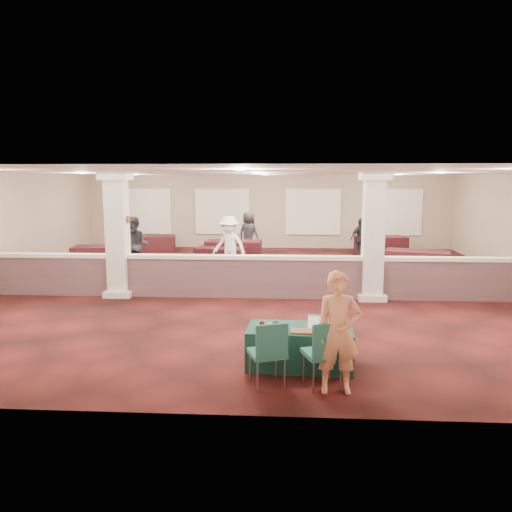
# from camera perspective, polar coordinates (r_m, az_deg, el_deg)

# --- Properties ---
(ground) EXTENTS (16.00, 16.00, 0.00)m
(ground) POSITION_cam_1_polar(r_m,az_deg,el_deg) (14.37, 0.08, -3.36)
(ground) COLOR #481312
(ground) RESTS_ON ground
(wall_back) EXTENTS (16.00, 0.04, 3.20)m
(wall_back) POSITION_cam_1_polar(r_m,az_deg,el_deg) (22.08, 1.32, 5.08)
(wall_back) COLOR gray
(wall_back) RESTS_ON ground
(wall_front) EXTENTS (16.00, 0.04, 3.20)m
(wall_front) POSITION_cam_1_polar(r_m,az_deg,el_deg) (6.24, -4.28, -4.39)
(wall_front) COLOR gray
(wall_front) RESTS_ON ground
(ceiling) EXTENTS (16.00, 16.00, 0.02)m
(ceiling) POSITION_cam_1_polar(r_m,az_deg,el_deg) (14.05, 0.08, 9.50)
(ceiling) COLOR white
(ceiling) RESTS_ON wall_back
(partition_wall) EXTENTS (15.60, 0.28, 1.10)m
(partition_wall) POSITION_cam_1_polar(r_m,az_deg,el_deg) (12.79, -0.32, -2.29)
(partition_wall) COLOR #4F3537
(partition_wall) RESTS_ON ground
(column_left) EXTENTS (0.72, 0.72, 3.20)m
(column_left) POSITION_cam_1_polar(r_m,az_deg,el_deg) (13.32, -15.53, 2.49)
(column_left) COLOR beige
(column_left) RESTS_ON ground
(column_right) EXTENTS (0.72, 0.72, 3.20)m
(column_right) POSITION_cam_1_polar(r_m,az_deg,el_deg) (12.78, 13.23, 2.33)
(column_right) COLOR beige
(column_right) RESTS_ON ground
(sconce_left) EXTENTS (0.12, 0.12, 0.18)m
(sconce_left) POSITION_cam_1_polar(r_m,az_deg,el_deg) (13.38, -16.73, 4.03)
(sconce_left) COLOR brown
(sconce_left) RESTS_ON column_left
(sconce_right) EXTENTS (0.12, 0.12, 0.18)m
(sconce_right) POSITION_cam_1_polar(r_m,az_deg,el_deg) (13.20, -14.44, 4.06)
(sconce_right) COLOR brown
(sconce_right) RESTS_ON column_left
(near_table) EXTENTS (1.73, 0.94, 0.65)m
(near_table) POSITION_cam_1_polar(r_m,az_deg,el_deg) (8.25, 5.01, -10.33)
(near_table) COLOR #0F372B
(near_table) RESTS_ON ground
(conf_chair_main) EXTENTS (0.64, 0.64, 1.02)m
(conf_chair_main) POSITION_cam_1_polar(r_m,az_deg,el_deg) (7.36, 7.88, -10.48)
(conf_chair_main) COLOR #1E5853
(conf_chair_main) RESTS_ON ground
(conf_chair_side) EXTENTS (0.63, 0.63, 0.99)m
(conf_chair_side) POSITION_cam_1_polar(r_m,az_deg,el_deg) (7.35, 1.50, -10.56)
(conf_chair_side) COLOR #1E5853
(conf_chair_side) RESTS_ON ground
(woman) EXTENTS (0.64, 0.44, 1.76)m
(woman) POSITION_cam_1_polar(r_m,az_deg,el_deg) (7.20, 9.37, -8.63)
(woman) COLOR tan
(woman) RESTS_ON ground
(far_table_front_left) EXTENTS (2.05, 1.24, 0.78)m
(far_table_front_left) POSITION_cam_1_polar(r_m,az_deg,el_deg) (17.72, -17.12, -0.15)
(far_table_front_left) COLOR black
(far_table_front_left) RESTS_ON ground
(far_table_front_center) EXTENTS (1.82, 1.21, 0.68)m
(far_table_front_center) POSITION_cam_1_polar(r_m,az_deg,el_deg) (17.38, -4.11, -0.13)
(far_table_front_center) COLOR black
(far_table_front_center) RESTS_ON ground
(far_table_front_right) EXTENTS (2.18, 1.56, 0.80)m
(far_table_front_right) POSITION_cam_1_polar(r_m,az_deg,el_deg) (16.53, 17.93, -0.79)
(far_table_front_right) COLOR black
(far_table_front_right) RESTS_ON ground
(far_table_back_left) EXTENTS (1.74, 1.05, 0.66)m
(far_table_back_left) POSITION_cam_1_polar(r_m,az_deg,el_deg) (21.42, -11.43, 1.38)
(far_table_back_left) COLOR black
(far_table_back_left) RESTS_ON ground
(far_table_back_center) EXTENTS (2.03, 1.08, 0.81)m
(far_table_back_center) POSITION_cam_1_polar(r_m,az_deg,el_deg) (18.18, -2.59, 0.48)
(far_table_back_center) COLOR black
(far_table_back_center) RESTS_ON ground
(far_table_back_right) EXTENTS (2.09, 1.38, 0.78)m
(far_table_back_right) POSITION_cam_1_polar(r_m,az_deg,el_deg) (20.39, 14.08, 1.09)
(far_table_back_right) COLOR black
(far_table_back_right) RESTS_ON ground
(attendee_a) EXTENTS (0.91, 0.54, 1.85)m
(attendee_a) POSITION_cam_1_polar(r_m,az_deg,el_deg) (16.30, -13.61, 1.14)
(attendee_a) COLOR black
(attendee_a) RESTS_ON ground
(attendee_b) EXTENTS (1.31, 1.01, 1.87)m
(attendee_b) POSITION_cam_1_polar(r_m,az_deg,el_deg) (15.93, -3.08, 1.23)
(attendee_b) COLOR silver
(attendee_b) RESTS_ON ground
(attendee_c) EXTENTS (1.02, 0.86, 1.57)m
(attendee_c) POSITION_cam_1_polar(r_m,az_deg,el_deg) (19.25, 11.84, 1.92)
(attendee_c) COLOR black
(attendee_c) RESTS_ON ground
(attendee_d) EXTENTS (0.99, 0.81, 1.77)m
(attendee_d) POSITION_cam_1_polar(r_m,az_deg,el_deg) (19.73, -0.85, 2.55)
(attendee_d) COLOR black
(attendee_d) RESTS_ON ground
(laptop_base) EXTENTS (0.30, 0.22, 0.02)m
(laptop_base) POSITION_cam_1_polar(r_m,az_deg,el_deg) (8.10, 6.93, -8.25)
(laptop_base) COLOR silver
(laptop_base) RESTS_ON near_table
(laptop_screen) EXTENTS (0.29, 0.03, 0.20)m
(laptop_screen) POSITION_cam_1_polar(r_m,az_deg,el_deg) (8.17, 6.95, -7.33)
(laptop_screen) COLOR silver
(laptop_screen) RESTS_ON near_table
(screen_glow) EXTENTS (0.27, 0.02, 0.17)m
(screen_glow) POSITION_cam_1_polar(r_m,az_deg,el_deg) (8.17, 6.94, -7.43)
(screen_glow) COLOR silver
(screen_glow) RESTS_ON near_table
(knitting) EXTENTS (0.37, 0.29, 0.03)m
(knitting) POSITION_cam_1_polar(r_m,az_deg,el_deg) (7.93, 5.32, -8.56)
(knitting) COLOR #C6471F
(knitting) RESTS_ON near_table
(yarn_cream) EXTENTS (0.10, 0.10, 0.10)m
(yarn_cream) POSITION_cam_1_polar(r_m,az_deg,el_deg) (8.08, 1.53, -7.94)
(yarn_cream) COLOR beige
(yarn_cream) RESTS_ON near_table
(yarn_red) EXTENTS (0.09, 0.09, 0.09)m
(yarn_red) POSITION_cam_1_polar(r_m,az_deg,el_deg) (8.22, 0.68, -7.67)
(yarn_red) COLOR maroon
(yarn_red) RESTS_ON near_table
(yarn_grey) EXTENTS (0.09, 0.09, 0.09)m
(yarn_grey) POSITION_cam_1_polar(r_m,az_deg,el_deg) (8.26, 2.27, -7.59)
(yarn_grey) COLOR #515156
(yarn_grey) RESTS_ON near_table
(scissors) EXTENTS (0.11, 0.03, 0.01)m
(scissors) POSITION_cam_1_polar(r_m,az_deg,el_deg) (7.92, 9.21, -8.73)
(scissors) COLOR red
(scissors) RESTS_ON near_table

